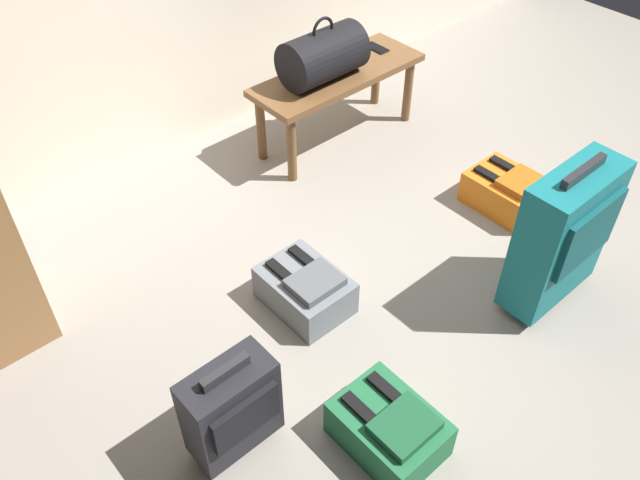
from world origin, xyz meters
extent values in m
plane|color=gray|center=(0.00, 0.00, 0.00)|extent=(6.60, 6.60, 0.00)
cube|color=brown|center=(0.52, 1.02, 0.41)|extent=(1.00, 0.36, 0.04)
cylinder|color=brown|center=(0.08, 0.89, 0.19)|extent=(0.05, 0.05, 0.39)
cylinder|color=brown|center=(0.96, 0.89, 0.19)|extent=(0.05, 0.05, 0.39)
cylinder|color=brown|center=(0.08, 1.15, 0.19)|extent=(0.05, 0.05, 0.39)
cylinder|color=brown|center=(0.96, 1.15, 0.19)|extent=(0.05, 0.05, 0.39)
cylinder|color=black|center=(0.41, 1.02, 0.55)|extent=(0.44, 0.26, 0.26)
torus|color=black|center=(0.41, 1.02, 0.69)|extent=(0.14, 0.02, 0.14)
cube|color=black|center=(0.87, 1.07, 0.43)|extent=(0.07, 0.14, 0.01)
cube|color=black|center=(0.87, 1.07, 0.43)|extent=(0.06, 0.13, 0.00)
cube|color=#14666B|center=(0.37, -0.48, 0.36)|extent=(0.47, 0.19, 0.62)
cube|color=#0E474A|center=(0.37, -0.59, 0.44)|extent=(0.37, 0.02, 0.28)
cube|color=#262628|center=(0.37, -0.48, 0.69)|extent=(0.26, 0.03, 0.04)
cylinder|color=black|center=(0.21, -0.42, 0.03)|extent=(0.02, 0.05, 0.05)
cylinder|color=black|center=(0.54, -0.42, 0.03)|extent=(0.02, 0.05, 0.05)
cube|color=black|center=(-1.07, -0.18, 0.23)|extent=(0.32, 0.16, 0.37)
cube|color=black|center=(-1.07, -0.27, 0.28)|extent=(0.26, 0.02, 0.17)
cube|color=#262628|center=(-1.07, -0.18, 0.44)|extent=(0.18, 0.03, 0.04)
cylinder|color=black|center=(-1.18, -0.12, 0.03)|extent=(0.02, 0.05, 0.05)
cylinder|color=black|center=(-0.96, -0.12, 0.03)|extent=(0.02, 0.05, 0.05)
cube|color=orange|center=(0.75, 0.01, 0.09)|extent=(0.28, 0.38, 0.17)
cube|color=#AD5514|center=(0.75, -0.06, 0.19)|extent=(0.21, 0.17, 0.04)
cube|color=black|center=(0.69, 0.07, 0.18)|extent=(0.04, 0.19, 0.02)
cube|color=black|center=(0.81, 0.07, 0.18)|extent=(0.04, 0.19, 0.02)
cube|color=slate|center=(-0.45, 0.17, 0.09)|extent=(0.28, 0.38, 0.17)
cube|color=#515559|center=(-0.45, 0.11, 0.19)|extent=(0.21, 0.17, 0.04)
cube|color=black|center=(-0.51, 0.24, 0.18)|extent=(0.04, 0.19, 0.02)
cube|color=black|center=(-0.38, 0.24, 0.18)|extent=(0.04, 0.19, 0.02)
cube|color=#1E6038|center=(-0.66, -0.53, 0.09)|extent=(0.28, 0.38, 0.17)
cube|color=#184D2C|center=(-0.66, -0.60, 0.19)|extent=(0.21, 0.17, 0.04)
cube|color=black|center=(-0.72, -0.46, 0.18)|extent=(0.04, 0.19, 0.02)
cube|color=black|center=(-0.59, -0.46, 0.18)|extent=(0.04, 0.19, 0.02)
camera|label=1|loc=(-1.66, -1.29, 2.16)|focal=36.69mm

